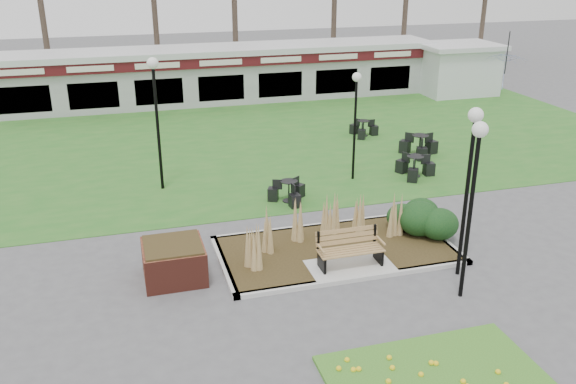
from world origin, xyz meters
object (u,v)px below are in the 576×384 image
object	(u,v)px
park_bench	(349,248)
lamp_post_near_right	(471,156)
bistro_set_d	(419,149)
bistro_set_a	(289,194)
lamp_post_near_left	(475,173)
bistro_set_c	(414,170)
service_hut	(457,68)
bistro_set_b	(363,131)
lamp_post_far_right	(356,103)
food_pavilion	(216,74)
lamp_post_mid_right	(155,95)
patio_umbrella	(505,72)
brick_planter	(174,261)

from	to	relation	value
park_bench	lamp_post_near_right	size ratio (longest dim) A/B	0.39
bistro_set_d	bistro_set_a	bearing A→B (deg)	-153.47
lamp_post_near_left	bistro_set_c	size ratio (longest dim) A/B	2.94
service_hut	bistro_set_a	bearing A→B (deg)	-136.60
lamp_post_near_left	bistro_set_b	size ratio (longest dim) A/B	3.27
lamp_post_near_left	lamp_post_far_right	distance (m)	8.19
food_pavilion	lamp_post_mid_right	distance (m)	13.41
patio_umbrella	bistro_set_d	bearing A→B (deg)	-140.71
service_hut	bistro_set_d	xyz separation A→B (m)	(-7.37, -9.82, -1.15)
park_bench	bistro_set_c	xyz separation A→B (m)	(4.81, 5.77, -0.31)
lamp_post_near_right	bistro_set_b	size ratio (longest dim) A/B	3.30
lamp_post_near_right	bistro_set_b	xyz separation A→B (m)	(2.47, 12.17, -2.91)
bistro_set_a	bistro_set_d	xyz separation A→B (m)	(6.37, 3.18, 0.04)
park_bench	bistro_set_d	xyz separation A→B (m)	(6.13, 7.93, -0.29)
park_bench	food_pavilion	world-z (taller)	food_pavilion
service_hut	bistro_set_b	world-z (taller)	service_hut
food_pavilion	bistro_set_b	size ratio (longest dim) A/B	18.69
park_bench	service_hut	bearing A→B (deg)	52.75
bistro_set_c	patio_umbrella	xyz separation A→B (m)	(9.82, 9.12, 1.42)
lamp_post_near_left	bistro_set_a	world-z (taller)	lamp_post_near_left
brick_planter	bistro_set_c	world-z (taller)	brick_planter
lamp_post_far_right	bistro_set_b	bearing A→B (deg)	63.52
patio_umbrella	lamp_post_near_left	bearing A→B (deg)	-126.61
service_hut	lamp_post_near_left	world-z (taller)	lamp_post_near_left
bistro_set_c	bistro_set_b	bearing A→B (deg)	87.61
park_bench	lamp_post_near_left	world-z (taller)	lamp_post_near_left
park_bench	bistro_set_c	world-z (taller)	park_bench
lamp_post_mid_right	lamp_post_near_left	bearing A→B (deg)	-55.75
lamp_post_near_left	bistro_set_c	bearing A→B (deg)	70.60
service_hut	bistro_set_d	distance (m)	12.33
brick_planter	lamp_post_near_left	bearing A→B (deg)	-23.14
food_pavilion	bistro_set_a	world-z (taller)	food_pavilion
lamp_post_near_right	lamp_post_far_right	distance (m)	7.22
food_pavilion	lamp_post_mid_right	xyz separation A→B (m)	(-4.12, -12.63, 1.82)
lamp_post_far_right	food_pavilion	bearing A→B (deg)	100.72
service_hut	bistro_set_c	xyz separation A→B (m)	(-8.69, -11.98, -1.17)
lamp_post_near_left	food_pavilion	bearing A→B (deg)	95.45
service_hut	lamp_post_mid_right	distance (m)	20.68
park_bench	brick_planter	world-z (taller)	park_bench
lamp_post_far_right	bistro_set_c	bearing A→B (deg)	-9.80
lamp_post_far_right	bistro_set_b	distance (m)	6.10
service_hut	lamp_post_far_right	size ratio (longest dim) A/B	1.14
lamp_post_near_right	patio_umbrella	bearing A→B (deg)	52.88
brick_planter	service_hut	bearing A→B (deg)	43.52
patio_umbrella	park_bench	bearing A→B (deg)	-134.50
park_bench	bistro_set_a	world-z (taller)	park_bench
lamp_post_far_right	patio_umbrella	distance (m)	14.93
lamp_post_mid_right	bistro_set_b	bearing A→B (deg)	23.75
brick_planter	bistro_set_c	bearing A→B (deg)	28.57
food_pavilion	bistro_set_d	xyz separation A→B (m)	(6.13, -11.78, -1.17)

